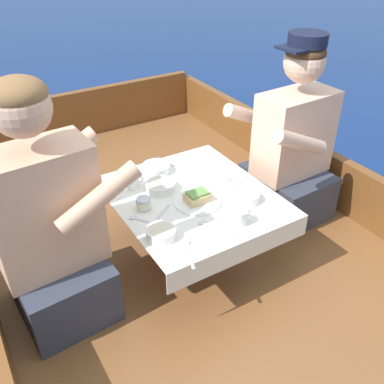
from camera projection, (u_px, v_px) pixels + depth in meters
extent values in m
plane|color=navy|center=(201.00, 299.00, 2.25)|extent=(60.00, 60.00, 0.00)
cube|color=brown|center=(201.00, 282.00, 2.18)|extent=(1.96, 3.50, 0.26)
cube|color=brown|center=(341.00, 184.00, 2.44)|extent=(0.06, 3.50, 0.30)
cube|color=brown|center=(80.00, 114.00, 3.25)|extent=(1.84, 0.06, 0.35)
cylinder|color=#B2B2B7|center=(192.00, 227.00, 2.09)|extent=(0.07, 0.07, 0.33)
cube|color=brown|center=(192.00, 198.00, 1.99)|extent=(0.67, 0.76, 0.02)
cube|color=white|center=(192.00, 196.00, 1.98)|extent=(0.70, 0.79, 0.00)
cube|color=white|center=(242.00, 252.00, 1.73)|extent=(0.70, 0.00, 0.10)
cube|color=white|center=(154.00, 169.00, 2.29)|extent=(0.70, 0.00, 0.10)
cube|color=#333847|center=(61.00, 284.00, 1.82)|extent=(0.39, 0.46, 0.26)
cube|color=tan|center=(44.00, 210.00, 1.61)|extent=(0.41, 0.25, 0.51)
sphere|color=tan|center=(20.00, 108.00, 1.38)|extent=(0.21, 0.21, 0.21)
ellipsoid|color=brown|center=(17.00, 94.00, 1.36)|extent=(0.20, 0.20, 0.11)
cylinder|color=tan|center=(61.00, 158.00, 1.75)|extent=(0.34, 0.09, 0.21)
cylinder|color=tan|center=(99.00, 198.00, 1.51)|extent=(0.34, 0.09, 0.21)
cube|color=#333847|center=(286.00, 191.00, 2.42)|extent=(0.38, 0.45, 0.26)
cube|color=beige|center=(294.00, 134.00, 2.23)|extent=(0.41, 0.23, 0.45)
sphere|color=beige|center=(305.00, 62.00, 2.03)|extent=(0.20, 0.20, 0.20)
ellipsoid|color=#472D19|center=(306.00, 52.00, 2.00)|extent=(0.19, 0.19, 0.11)
cylinder|color=beige|center=(300.00, 142.00, 2.00)|extent=(0.34, 0.08, 0.21)
cylinder|color=beige|center=(250.00, 117.00, 2.25)|extent=(0.34, 0.08, 0.21)
cylinder|color=black|center=(308.00, 39.00, 1.97)|extent=(0.19, 0.19, 0.06)
cube|color=black|center=(293.00, 49.00, 1.94)|extent=(0.10, 0.14, 0.01)
cylinder|color=white|center=(197.00, 202.00, 1.93)|extent=(0.22, 0.22, 0.01)
cylinder|color=white|center=(209.00, 176.00, 2.12)|extent=(0.21, 0.21, 0.01)
cube|color=tan|center=(198.00, 197.00, 1.92)|extent=(0.11, 0.08, 0.04)
cube|color=#669347|center=(198.00, 193.00, 1.91)|extent=(0.09, 0.06, 0.01)
cylinder|color=white|center=(161.00, 186.00, 2.01)|extent=(0.14, 0.14, 0.04)
cylinder|color=beige|center=(160.00, 185.00, 2.01)|extent=(0.12, 0.12, 0.02)
cylinder|color=white|center=(161.00, 233.00, 1.72)|extent=(0.12, 0.12, 0.04)
cylinder|color=beige|center=(161.00, 231.00, 1.71)|extent=(0.10, 0.10, 0.02)
cylinder|color=white|center=(246.00, 197.00, 1.94)|extent=(0.12, 0.12, 0.04)
cylinder|color=beige|center=(246.00, 195.00, 1.93)|extent=(0.10, 0.10, 0.02)
cylinder|color=white|center=(156.00, 168.00, 2.16)|extent=(0.14, 0.14, 0.04)
cylinder|color=beige|center=(156.00, 166.00, 2.15)|extent=(0.12, 0.12, 0.02)
cylinder|color=white|center=(239.00, 217.00, 1.79)|extent=(0.07, 0.07, 0.07)
torus|color=white|center=(247.00, 213.00, 1.80)|extent=(0.04, 0.01, 0.04)
cylinder|color=#3D2314|center=(239.00, 213.00, 1.78)|extent=(0.06, 0.06, 0.01)
cylinder|color=white|center=(132.00, 182.00, 2.03)|extent=(0.06, 0.06, 0.06)
torus|color=white|center=(140.00, 179.00, 2.04)|extent=(0.04, 0.01, 0.04)
cylinder|color=#3D2314|center=(132.00, 179.00, 2.02)|extent=(0.05, 0.05, 0.01)
cylinder|color=silver|center=(144.00, 204.00, 1.88)|extent=(0.06, 0.06, 0.05)
cylinder|color=beige|center=(144.00, 204.00, 1.88)|extent=(0.07, 0.07, 0.03)
cube|color=silver|center=(190.00, 254.00, 1.64)|extent=(0.07, 0.16, 0.00)
ellipsoid|color=silver|center=(187.00, 242.00, 1.70)|extent=(0.04, 0.02, 0.01)
cube|color=silver|center=(239.00, 182.00, 2.08)|extent=(0.16, 0.09, 0.00)
cube|color=silver|center=(168.00, 163.00, 2.24)|extent=(0.07, 0.16, 0.00)
cube|color=silver|center=(158.00, 159.00, 2.28)|extent=(0.03, 0.04, 0.00)
cube|color=silver|center=(216.00, 229.00, 1.77)|extent=(0.07, 0.16, 0.00)
ellipsoid|color=silver|center=(202.00, 223.00, 1.80)|extent=(0.04, 0.02, 0.01)
cube|color=silver|center=(160.00, 215.00, 1.85)|extent=(0.14, 0.11, 0.00)
cube|color=silver|center=(147.00, 222.00, 1.81)|extent=(0.11, 0.15, 0.00)
ellipsoid|color=silver|center=(133.00, 217.00, 1.83)|extent=(0.04, 0.02, 0.01)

